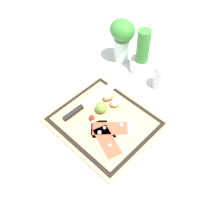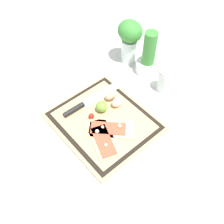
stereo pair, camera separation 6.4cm
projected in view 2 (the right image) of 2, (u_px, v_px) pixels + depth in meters
The scene contains 12 objects.
ground_plane at pixel (104, 122), 1.10m from camera, with size 6.00×6.00×0.00m, color silver.
cutting_board at pixel (104, 121), 1.10m from camera, with size 0.41×0.36×0.02m.
pizza_slice_near at pixel (103, 139), 1.03m from camera, with size 0.21×0.14×0.02m.
pizza_slice_far at pixel (111, 129), 1.06m from camera, with size 0.19×0.19×0.02m.
knife at pixel (83, 105), 1.13m from camera, with size 0.04×0.29×0.02m.
egg_brown at pixel (111, 96), 1.15m from camera, with size 0.04×0.06×0.04m, color tan.
egg_pink at pixel (117, 102), 1.13m from camera, with size 0.04×0.06×0.04m, color beige.
lime at pixel (102, 107), 1.10m from camera, with size 0.05×0.05×0.05m, color #70A838.
cherry_tomato_red at pixel (91, 116), 1.09m from camera, with size 0.02×0.02×0.02m, color red.
herb_pot at pixel (148, 59), 1.24m from camera, with size 0.11×0.11×0.22m.
sauce_jar at pixel (166, 81), 1.18m from camera, with size 0.07×0.07×0.11m.
herb_glass at pixel (130, 38), 1.25m from camera, with size 0.13×0.11×0.22m.
Camera 2 is at (0.51, -0.40, 0.90)m, focal length 42.00 mm.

